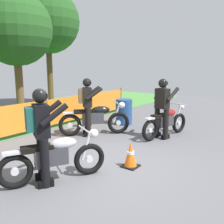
{
  "coord_description": "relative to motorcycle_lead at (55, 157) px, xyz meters",
  "views": [
    {
      "loc": [
        -4.0,
        -3.17,
        2.09
      ],
      "look_at": [
        0.95,
        0.53,
        0.9
      ],
      "focal_mm": 40.09,
      "sensor_mm": 36.0,
      "label": 1
    }
  ],
  "objects": [
    {
      "name": "traffic_cone",
      "position": [
        1.35,
        -0.75,
        -0.19
      ],
      "size": [
        0.32,
        0.32,
        0.53
      ],
      "color": "black",
      "rests_on": "ground"
    },
    {
      "name": "tree_near_left",
      "position": [
        2.58,
        4.91,
        2.84
      ],
      "size": [
        2.6,
        2.6,
        4.62
      ],
      "color": "brown",
      "rests_on": "ground"
    },
    {
      "name": "rider_lead",
      "position": [
        -0.19,
        0.1,
        0.5
      ],
      "size": [
        0.79,
        0.7,
        1.69
      ],
      "rotation": [
        0.0,
        0.0,
        -0.49
      ],
      "color": "black",
      "rests_on": "ground"
    },
    {
      "name": "spare_drum",
      "position": [
        4.37,
        1.47,
        -0.01
      ],
      "size": [
        0.58,
        0.58,
        0.88
      ],
      "primitive_type": "cylinder",
      "color": "navy",
      "rests_on": "ground"
    },
    {
      "name": "rider_trailing",
      "position": [
        3.64,
        -0.34,
        0.47
      ],
      "size": [
        0.65,
        0.63,
        1.69
      ],
      "rotation": [
        0.0,
        0.0,
        -0.22
      ],
      "color": "black",
      "rests_on": "ground"
    },
    {
      "name": "ground",
      "position": [
        1.22,
        -0.19,
        -0.46
      ],
      "size": [
        24.0,
        24.0,
        0.02
      ],
      "primitive_type": "cube",
      "color": "#5B5B60"
    },
    {
      "name": "tree_near_right",
      "position": [
        5.4,
        6.59,
        3.63
      ],
      "size": [
        3.05,
        3.05,
        5.62
      ],
      "color": "brown",
      "rests_on": "ground"
    },
    {
      "name": "motorcycle_trailing",
      "position": [
        3.82,
        -0.38,
        -0.0
      ],
      "size": [
        1.92,
        0.7,
        0.92
      ],
      "rotation": [
        0.0,
        0.0,
        -0.22
      ],
      "color": "black",
      "rests_on": "ground"
    },
    {
      "name": "barrier_fence",
      "position": [
        1.22,
        2.99,
        0.09
      ],
      "size": [
        10.43,
        0.08,
        1.05
      ],
      "color": "olive",
      "rests_on": "ground"
    },
    {
      "name": "rider_third",
      "position": [
        2.56,
        1.54,
        0.5
      ],
      "size": [
        0.77,
        0.75,
        1.69
      ],
      "rotation": [
        0.0,
        0.0,
        -0.73
      ],
      "color": "black",
      "rests_on": "ground"
    },
    {
      "name": "motorcycle_third",
      "position": [
        2.73,
        1.39,
        0.04
      ],
      "size": [
        1.66,
        1.5,
        1.0
      ],
      "rotation": [
        0.0,
        0.0,
        -0.73
      ],
      "color": "black",
      "rests_on": "ground"
    },
    {
      "name": "motorcycle_lead",
      "position": [
        0.0,
        0.0,
        0.0
      ],
      "size": [
        1.77,
        1.03,
        0.92
      ],
      "rotation": [
        0.0,
        0.0,
        -0.49
      ],
      "color": "black",
      "rests_on": "ground"
    }
  ]
}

